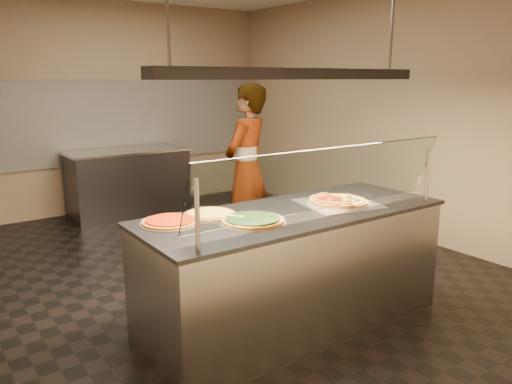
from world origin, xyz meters
TOP-DOWN VIEW (x-y plane):
  - ground at (0.00, 0.00)m, footprint 5.00×6.00m
  - wall_back at (0.00, 3.01)m, footprint 5.00×0.02m
  - wall_right at (2.51, 0.00)m, footprint 0.02×6.00m
  - tile_band at (0.00, 2.98)m, footprint 4.90×0.02m
  - serving_counter at (-0.09, -1.36)m, footprint 2.45×0.94m
  - sneeze_guard at (-0.09, -1.71)m, footprint 2.21×0.18m
  - perforated_tray at (0.33, -1.40)m, footprint 0.67×0.67m
  - half_pizza_pepperoni at (0.22, -1.40)m, footprint 0.32×0.51m
  - half_pizza_sausage at (0.44, -1.41)m, footprint 0.32×0.51m
  - pizza_spinach at (-0.54, -1.44)m, footprint 0.48×0.48m
  - pizza_cheese at (-0.70, -1.12)m, footprint 0.40×0.40m
  - pizza_tomato at (-1.03, -1.13)m, footprint 0.42×0.42m
  - pizza_spatula at (-0.56, -1.34)m, footprint 0.27×0.19m
  - prep_table at (0.08, 2.55)m, footprint 1.66×0.74m
  - worker at (0.66, 0.39)m, footprint 0.81×0.71m
  - heat_lamp_housing at (-0.09, -1.36)m, footprint 2.30×0.18m
  - lamp_rod_right at (0.91, -1.36)m, footprint 0.02×0.02m

SIDE VIEW (x-z plane):
  - ground at x=0.00m, z-range -0.02..0.00m
  - serving_counter at x=-0.09m, z-range 0.00..0.93m
  - prep_table at x=0.08m, z-range 0.00..0.93m
  - worker at x=0.66m, z-range 0.00..1.86m
  - perforated_tray at x=0.33m, z-range 0.93..0.94m
  - pizza_cheese at x=-0.70m, z-range 0.93..0.96m
  - pizza_tomato at x=-1.03m, z-range 0.93..0.96m
  - pizza_spinach at x=-0.54m, z-range 0.93..0.96m
  - half_pizza_sausage at x=0.44m, z-range 0.94..0.98m
  - pizza_spatula at x=-0.56m, z-range 0.95..0.97m
  - half_pizza_pepperoni at x=0.22m, z-range 0.94..0.99m
  - sneeze_guard at x=-0.09m, z-range 0.96..1.49m
  - tile_band at x=0.00m, z-range 0.70..1.90m
  - wall_back at x=0.00m, z-range 0.00..3.00m
  - wall_right at x=2.51m, z-range 0.00..3.00m
  - heat_lamp_housing at x=-0.09m, z-range 1.91..1.99m
  - lamp_rod_right at x=0.91m, z-range 1.99..3.00m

